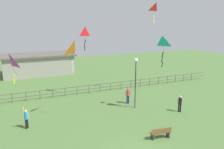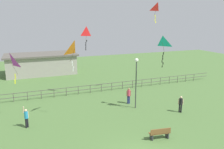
# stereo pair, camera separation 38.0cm
# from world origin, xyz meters

# --- Properties ---
(lamppost) EXTENTS (0.36, 0.36, 4.81)m
(lamppost) POSITION_xyz_m (3.65, 8.03, 3.46)
(lamppost) COLOR #38383D
(lamppost) RESTS_ON ground_plane
(park_bench) EXTENTS (1.54, 0.62, 0.85)m
(park_bench) POSITION_xyz_m (2.56, 2.19, 0.46)
(park_bench) COLOR brown
(park_bench) RESTS_ON ground_plane
(person_2) EXTENTS (0.39, 0.32, 1.54)m
(person_2) POSITION_xyz_m (6.95, 5.59, 0.89)
(person_2) COLOR black
(person_2) RESTS_ON ground_plane
(person_3) EXTENTS (0.44, 0.37, 1.80)m
(person_3) POSITION_xyz_m (-6.11, 7.53, 0.90)
(person_3) COLOR black
(person_3) RESTS_ON ground_plane
(person_5) EXTENTS (0.49, 0.30, 1.62)m
(person_5) POSITION_xyz_m (3.54, 9.33, 0.93)
(person_5) COLOR navy
(person_5) RESTS_ON ground_plane
(kite_1) EXTENTS (0.98, 1.10, 2.61)m
(kite_1) POSITION_xyz_m (-6.94, 9.71, 4.93)
(kite_1) COLOR #B22DB2
(kite_3) EXTENTS (1.25, 0.87, 2.11)m
(kite_3) POSITION_xyz_m (7.65, 11.22, 9.46)
(kite_3) COLOR red
(kite_4) EXTENTS (1.03, 1.12, 2.64)m
(kite_4) POSITION_xyz_m (4.89, 5.91, 6.29)
(kite_4) COLOR #19B2B2
(kite_6) EXTENTS (0.91, 0.76, 2.45)m
(kite_6) POSITION_xyz_m (0.45, 13.29, 6.92)
(kite_6) COLOR red
(kite_7) EXTENTS (1.17, 1.09, 2.49)m
(kite_7) POSITION_xyz_m (-2.06, 7.65, 5.96)
(kite_7) COLOR orange
(waterfront_railing) EXTENTS (36.04, 0.06, 0.95)m
(waterfront_railing) POSITION_xyz_m (-0.38, 14.00, 0.62)
(waterfront_railing) COLOR #4C4742
(waterfront_railing) RESTS_ON ground_plane
(pavilion_building) EXTENTS (10.63, 5.49, 3.11)m
(pavilion_building) POSITION_xyz_m (-3.40, 26.00, 1.58)
(pavilion_building) COLOR gray
(pavilion_building) RESTS_ON ground_plane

